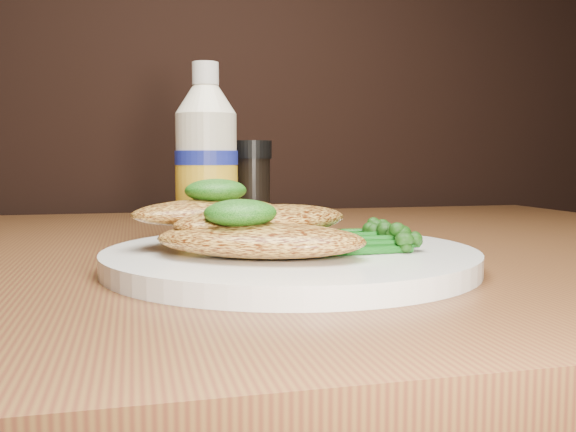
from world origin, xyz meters
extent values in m
cylinder|color=white|center=(0.04, 0.91, 0.76)|extent=(0.29, 0.29, 0.02)
ellipsoid|color=gold|center=(0.01, 0.87, 0.78)|extent=(0.18, 0.14, 0.02)
ellipsoid|color=gold|center=(0.02, 0.92, 0.79)|extent=(0.18, 0.15, 0.02)
ellipsoid|color=gold|center=(-0.02, 0.95, 0.79)|extent=(0.15, 0.12, 0.02)
ellipsoid|color=#083508|center=(-0.01, 0.88, 0.80)|extent=(0.06, 0.06, 0.02)
ellipsoid|color=#083508|center=(-0.02, 0.95, 0.81)|extent=(0.06, 0.06, 0.02)
camera|label=1|loc=(-0.08, 0.43, 0.84)|focal=39.31mm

